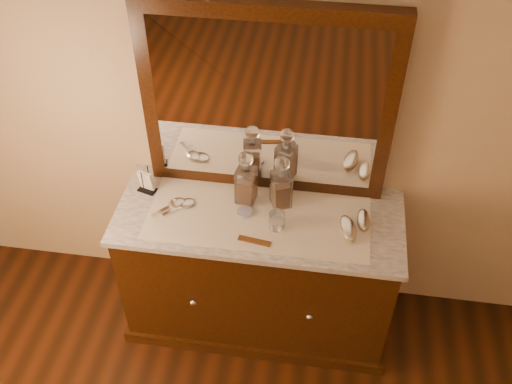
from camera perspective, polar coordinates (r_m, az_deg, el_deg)
dresser_cabinet at (r=3.18m, az=0.27°, el=-7.91°), size 1.40×0.55×0.82m
dresser_plinth at (r=3.48m, az=0.25°, el=-11.77°), size 1.46×0.59×0.08m
knob_left at (r=3.02m, az=-6.26°, el=-10.87°), size 0.04×0.04×0.04m
knob_right at (r=2.97m, az=5.33°, el=-12.26°), size 0.04×0.04×0.04m
marble_top at (r=2.87m, az=0.29°, el=-2.54°), size 1.44×0.59×0.03m
mirror_frame at (r=2.72m, az=1.08°, el=8.77°), size 1.20×0.08×1.00m
mirror_glass at (r=2.70m, az=0.98°, el=8.37°), size 1.06×0.01×0.86m
lace_runner at (r=2.84m, az=0.24°, el=-2.58°), size 1.10×0.45×0.00m
pin_dish at (r=2.86m, az=-1.11°, el=-2.00°), size 0.09×0.09×0.01m
comb at (r=2.73m, az=-0.15°, el=-4.89°), size 0.16×0.05×0.01m
napkin_rack at (r=3.00m, az=-10.87°, el=0.99°), size 0.11×0.08×0.14m
decanter_left at (r=2.85m, az=-1.00°, el=0.99°), size 0.11×0.11×0.31m
decanter_right at (r=2.83m, az=2.52°, el=0.56°), size 0.12×0.12×0.30m
brush_near at (r=2.79m, az=9.12°, el=-3.64°), size 0.11×0.18×0.05m
brush_far at (r=2.85m, az=10.65°, el=-2.78°), size 0.07×0.15×0.04m
hand_mirror_outer at (r=2.92m, az=-8.16°, el=-1.24°), size 0.17×0.17×0.02m
hand_mirror_inner at (r=2.92m, az=-7.22°, el=-1.27°), size 0.16×0.16×0.02m
tumblers at (r=2.77m, az=2.09°, el=-2.83°), size 0.08×0.08×0.09m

